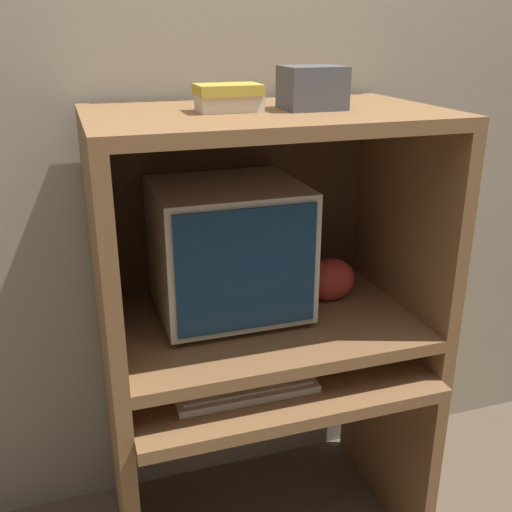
{
  "coord_description": "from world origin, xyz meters",
  "views": [
    {
      "loc": [
        -0.52,
        -1.21,
        1.59
      ],
      "look_at": [
        -0.03,
        0.29,
        0.98
      ],
      "focal_mm": 42.0,
      "sensor_mm": 36.0,
      "label": 1
    }
  ],
  "objects_px": {
    "crt_monitor": "(228,249)",
    "mouse": "(334,369)",
    "snack_bag": "(330,279)",
    "keyboard": "(243,384)",
    "storage_box": "(312,88)",
    "book_stack": "(229,97)"
  },
  "relations": [
    {
      "from": "crt_monitor",
      "to": "book_stack",
      "type": "bearing_deg",
      "value": -99.6
    },
    {
      "from": "crt_monitor",
      "to": "keyboard",
      "type": "height_order",
      "value": "crt_monitor"
    },
    {
      "from": "keyboard",
      "to": "snack_bag",
      "type": "relative_size",
      "value": 2.4
    },
    {
      "from": "keyboard",
      "to": "storage_box",
      "type": "xyz_separation_m",
      "value": [
        0.23,
        0.13,
        0.77
      ]
    },
    {
      "from": "crt_monitor",
      "to": "mouse",
      "type": "distance_m",
      "value": 0.46
    },
    {
      "from": "keyboard",
      "to": "snack_bag",
      "type": "distance_m",
      "value": 0.45
    },
    {
      "from": "mouse",
      "to": "crt_monitor",
      "type": "bearing_deg",
      "value": 136.67
    },
    {
      "from": "crt_monitor",
      "to": "mouse",
      "type": "bearing_deg",
      "value": -43.33
    },
    {
      "from": "snack_bag",
      "to": "crt_monitor",
      "type": "bearing_deg",
      "value": 179.09
    },
    {
      "from": "snack_bag",
      "to": "book_stack",
      "type": "xyz_separation_m",
      "value": [
        -0.34,
        -0.07,
        0.57
      ]
    },
    {
      "from": "mouse",
      "to": "storage_box",
      "type": "relative_size",
      "value": 0.37
    },
    {
      "from": "keyboard",
      "to": "storage_box",
      "type": "distance_m",
      "value": 0.82
    },
    {
      "from": "mouse",
      "to": "snack_bag",
      "type": "bearing_deg",
      "value": 70.09
    },
    {
      "from": "crt_monitor",
      "to": "storage_box",
      "type": "distance_m",
      "value": 0.51
    },
    {
      "from": "book_stack",
      "to": "snack_bag",
      "type": "bearing_deg",
      "value": 11.25
    },
    {
      "from": "mouse",
      "to": "storage_box",
      "type": "height_order",
      "value": "storage_box"
    },
    {
      "from": "keyboard",
      "to": "book_stack",
      "type": "xyz_separation_m",
      "value": [
        0.01,
        0.15,
        0.75
      ]
    },
    {
      "from": "storage_box",
      "to": "book_stack",
      "type": "bearing_deg",
      "value": 174.64
    },
    {
      "from": "crt_monitor",
      "to": "snack_bag",
      "type": "xyz_separation_m",
      "value": [
        0.33,
        -0.01,
        -0.14
      ]
    },
    {
      "from": "crt_monitor",
      "to": "keyboard",
      "type": "xyz_separation_m",
      "value": [
        -0.02,
        -0.22,
        -0.32
      ]
    },
    {
      "from": "keyboard",
      "to": "mouse",
      "type": "relative_size",
      "value": 6.76
    },
    {
      "from": "crt_monitor",
      "to": "snack_bag",
      "type": "relative_size",
      "value": 2.58
    }
  ]
}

